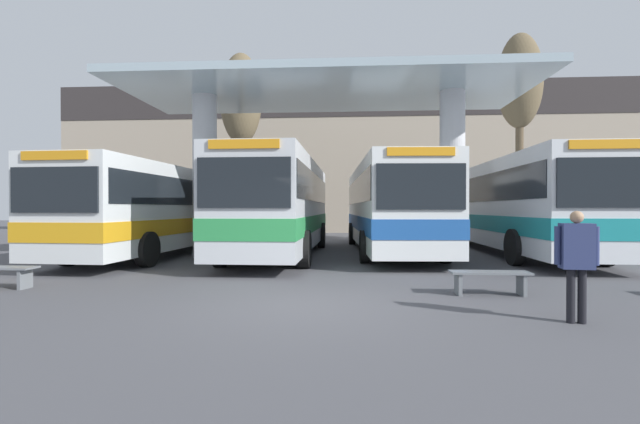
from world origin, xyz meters
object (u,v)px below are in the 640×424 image
transit_bus_far_right_bay (511,203)px  waiting_bench_near_pillar (490,278)px  transit_bus_right_bay (388,205)px  parked_car_street (245,219)px  transit_bus_center_bay (282,203)px  poplar_tree_behind_left (241,101)px  pedestrian_waiting (577,255)px  transit_bus_left_bay (163,207)px  poplar_tree_behind_right (520,85)px

transit_bus_far_right_bay → waiting_bench_near_pillar: transit_bus_far_right_bay is taller
transit_bus_right_bay → parked_car_street: size_ratio=2.71×
transit_bus_center_bay → parked_car_street: size_ratio=2.49×
transit_bus_right_bay → poplar_tree_behind_left: bearing=-37.9°
pedestrian_waiting → waiting_bench_near_pillar: bearing=112.9°
poplar_tree_behind_left → transit_bus_center_bay: bearing=-64.3°
poplar_tree_behind_left → transit_bus_left_bay: bearing=-100.7°
transit_bus_center_bay → transit_bus_far_right_bay: size_ratio=0.87×
transit_bus_center_bay → poplar_tree_behind_left: poplar_tree_behind_left is taller
transit_bus_center_bay → poplar_tree_behind_right: bearing=-152.3°
transit_bus_far_right_bay → parked_car_street: (-12.94, 10.40, -0.87)m
transit_bus_right_bay → poplar_tree_behind_left: poplar_tree_behind_left is taller
poplar_tree_behind_left → transit_bus_far_right_bay: bearing=-23.6°
waiting_bench_near_pillar → poplar_tree_behind_left: 17.29m
transit_bus_center_bay → transit_bus_right_bay: size_ratio=0.92×
transit_bus_right_bay → poplar_tree_behind_right: bearing=-152.4°
waiting_bench_near_pillar → parked_car_street: size_ratio=0.35×
transit_bus_right_bay → transit_bus_far_right_bay: (4.66, -0.12, 0.05)m
transit_bus_left_bay → pedestrian_waiting: bearing=142.1°
transit_bus_center_bay → transit_bus_right_bay: 4.28m
transit_bus_center_bay → pedestrian_waiting: (5.78, -8.85, -0.87)m
poplar_tree_behind_left → waiting_bench_near_pillar: bearing=-58.1°
transit_bus_right_bay → waiting_bench_near_pillar: (1.20, -8.39, -1.50)m
transit_bus_right_bay → poplar_tree_behind_left: (-7.17, 5.05, 5.45)m
waiting_bench_near_pillar → poplar_tree_behind_left: bearing=121.9°
transit_bus_left_bay → transit_bus_right_bay: 8.57m
pedestrian_waiting → poplar_tree_behind_right: 16.32m
waiting_bench_near_pillar → pedestrian_waiting: pedestrian_waiting is taller
transit_bus_left_bay → parked_car_street: bearing=-87.8°
transit_bus_center_bay → poplar_tree_behind_left: (-3.18, 6.61, 5.41)m
transit_bus_right_bay → poplar_tree_behind_right: 9.42m
pedestrian_waiting → transit_bus_left_bay: bearing=145.7°
pedestrian_waiting → poplar_tree_behind_left: 18.94m
waiting_bench_near_pillar → poplar_tree_behind_right: poplar_tree_behind_right is taller
waiting_bench_near_pillar → poplar_tree_behind_left: poplar_tree_behind_left is taller
transit_bus_center_bay → waiting_bench_near_pillar: size_ratio=7.17×
transit_bus_far_right_bay → transit_bus_left_bay: bearing=7.1°
transit_bus_left_bay → transit_bus_center_bay: bearing=-176.6°
transit_bus_right_bay → waiting_bench_near_pillar: 8.60m
poplar_tree_behind_left → parked_car_street: 8.24m
transit_bus_far_right_bay → poplar_tree_behind_right: size_ratio=1.26×
waiting_bench_near_pillar → poplar_tree_behind_left: size_ratio=0.15×
transit_bus_far_right_bay → poplar_tree_behind_left: size_ratio=1.28×
transit_bus_far_right_bay → poplar_tree_behind_left: 14.00m
transit_bus_left_bay → transit_bus_far_right_bay: 13.17m
parked_car_street → poplar_tree_behind_left: bearing=-78.4°
transit_bus_left_bay → transit_bus_center_bay: size_ratio=1.02×
transit_bus_left_bay → pedestrian_waiting: size_ratio=6.65×
transit_bus_center_bay → transit_bus_far_right_bay: 8.77m
transit_bus_right_bay → transit_bus_far_right_bay: transit_bus_far_right_bay is taller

